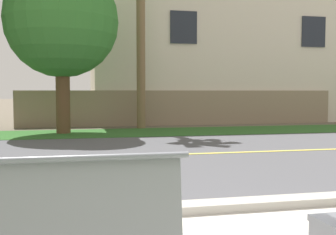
% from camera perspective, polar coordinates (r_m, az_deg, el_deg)
% --- Properties ---
extents(ground_plane, '(140.00, 140.00, 0.00)m').
position_cam_1_polar(ground_plane, '(10.15, -5.74, -4.07)').
color(ground_plane, '#665B4C').
extents(curb_edge, '(44.00, 0.30, 0.11)m').
position_cam_1_polar(curb_edge, '(4.68, 2.28, -12.52)').
color(curb_edge, '#ADA89E').
rests_on(curb_edge, ground_plane).
extents(street_asphalt, '(52.00, 8.00, 0.01)m').
position_cam_1_polar(street_asphalt, '(8.68, -4.62, -5.35)').
color(street_asphalt, '#515156').
rests_on(street_asphalt, ground_plane).
extents(road_centre_line, '(48.00, 0.14, 0.01)m').
position_cam_1_polar(road_centre_line, '(8.68, -4.62, -5.32)').
color(road_centre_line, '#E0CC4C').
rests_on(road_centre_line, ground_plane).
extents(far_verge_grass, '(48.00, 2.80, 0.02)m').
position_cam_1_polar(far_verge_grass, '(13.55, -7.38, -2.12)').
color(far_verge_grass, '#2D6026').
rests_on(far_verge_grass, ground_plane).
extents(shade_tree_centre, '(3.61, 3.61, 5.96)m').
position_cam_1_polar(shade_tree_centre, '(13.82, -14.08, 14.00)').
color(shade_tree_centre, brown).
rests_on(shade_tree_centre, ground_plane).
extents(garden_wall, '(13.00, 0.36, 1.40)m').
position_cam_1_polar(garden_wall, '(16.70, 2.05, 1.36)').
color(garden_wall, gray).
rests_on(garden_wall, ground_plane).
extents(house_across_street, '(13.89, 6.91, 7.75)m').
position_cam_1_polar(house_across_street, '(20.77, 7.81, 10.68)').
color(house_across_street, beige).
rests_on(house_across_street, ground_plane).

